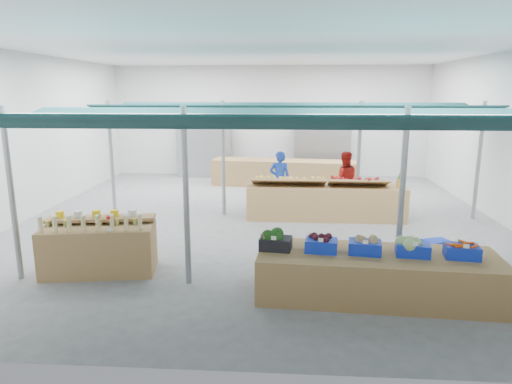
{
  "coord_description": "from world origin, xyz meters",
  "views": [
    {
      "loc": [
        0.64,
        -11.25,
        3.21
      ],
      "look_at": [
        -0.0,
        -1.6,
        1.09
      ],
      "focal_mm": 32.0,
      "sensor_mm": 36.0,
      "label": 1
    }
  ],
  "objects_px": {
    "vendor_right": "(344,180)",
    "veg_counter": "(377,276)",
    "fruit_counter": "(325,202)",
    "crate_stack": "(435,255)",
    "bottle_shelf": "(100,247)",
    "vendor_left": "(280,179)"
  },
  "relations": [
    {
      "from": "fruit_counter",
      "to": "veg_counter",
      "type": "bearing_deg",
      "value": -84.49
    },
    {
      "from": "fruit_counter",
      "to": "crate_stack",
      "type": "relative_size",
      "value": 7.24
    },
    {
      "from": "bottle_shelf",
      "to": "crate_stack",
      "type": "distance_m",
      "value": 6.15
    },
    {
      "from": "vendor_right",
      "to": "fruit_counter",
      "type": "bearing_deg",
      "value": 61.59
    },
    {
      "from": "crate_stack",
      "to": "vendor_right",
      "type": "xyz_separation_m",
      "value": [
        -1.15,
        4.47,
        0.53
      ]
    },
    {
      "from": "vendor_right",
      "to": "veg_counter",
      "type": "bearing_deg",
      "value": 88.53
    },
    {
      "from": "veg_counter",
      "to": "vendor_left",
      "type": "relative_size",
      "value": 2.33
    },
    {
      "from": "bottle_shelf",
      "to": "vendor_right",
      "type": "bearing_deg",
      "value": 36.2
    },
    {
      "from": "bottle_shelf",
      "to": "fruit_counter",
      "type": "relative_size",
      "value": 0.51
    },
    {
      "from": "bottle_shelf",
      "to": "vendor_left",
      "type": "relative_size",
      "value": 1.29
    },
    {
      "from": "vendor_left",
      "to": "fruit_counter",
      "type": "bearing_deg",
      "value": 137.69
    },
    {
      "from": "vendor_right",
      "to": "vendor_left",
      "type": "bearing_deg",
      "value": 0.2
    },
    {
      "from": "fruit_counter",
      "to": "crate_stack",
      "type": "height_order",
      "value": "fruit_counter"
    },
    {
      "from": "veg_counter",
      "to": "vendor_right",
      "type": "bearing_deg",
      "value": 92.22
    },
    {
      "from": "bottle_shelf",
      "to": "fruit_counter",
      "type": "distance_m",
      "value": 5.86
    },
    {
      "from": "veg_counter",
      "to": "bottle_shelf",
      "type": "bearing_deg",
      "value": 174.99
    },
    {
      "from": "vendor_left",
      "to": "vendor_right",
      "type": "distance_m",
      "value": 1.8
    },
    {
      "from": "veg_counter",
      "to": "vendor_right",
      "type": "height_order",
      "value": "vendor_right"
    },
    {
      "from": "veg_counter",
      "to": "vendor_left",
      "type": "height_order",
      "value": "vendor_left"
    },
    {
      "from": "crate_stack",
      "to": "vendor_right",
      "type": "bearing_deg",
      "value": 104.38
    },
    {
      "from": "bottle_shelf",
      "to": "crate_stack",
      "type": "height_order",
      "value": "bottle_shelf"
    },
    {
      "from": "bottle_shelf",
      "to": "fruit_counter",
      "type": "bearing_deg",
      "value": 32.77
    }
  ]
}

